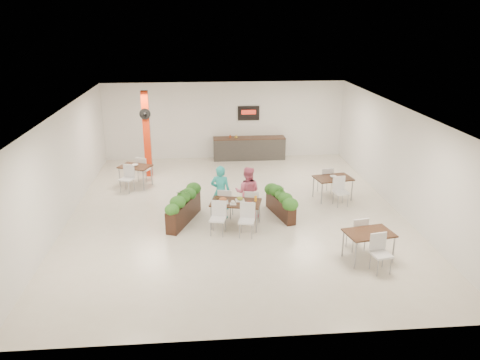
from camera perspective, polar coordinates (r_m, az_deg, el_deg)
name	(u,v)px	position (r m, az deg, el deg)	size (l,w,h in m)	color
ground	(236,212)	(14.49, -0.51, -3.93)	(12.00, 12.00, 0.00)	beige
room_shell	(236,149)	(13.82, -0.54, 3.74)	(10.10, 12.10, 3.22)	white
red_column	(147,133)	(17.66, -11.29, 5.60)	(0.40, 0.41, 3.20)	red
service_counter	(249,148)	(19.74, 1.12, 3.96)	(3.00, 0.64, 2.20)	#33302D
main_table	(235,206)	(13.30, -0.57, -3.14)	(1.57, 1.87, 0.92)	black
diner_man	(221,192)	(13.82, -2.38, -1.48)	(0.59, 0.39, 1.63)	#28B0AD
diner_woman	(247,192)	(13.89, 0.92, -1.50)	(0.76, 0.59, 1.57)	pink
planter_left	(184,205)	(13.72, -6.88, -3.10)	(0.98, 1.91, 1.05)	black
planter_right	(281,201)	(14.13, 4.97, -2.51)	(0.74, 1.70, 0.90)	black
side_table_a	(135,169)	(16.90, -12.64, 1.27)	(1.26, 1.65, 0.92)	black
side_table_b	(333,181)	(15.60, 11.26, -0.11)	(1.31, 1.67, 0.92)	black
side_table_c	(369,237)	(11.93, 15.43, -6.73)	(1.26, 1.67, 0.92)	black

